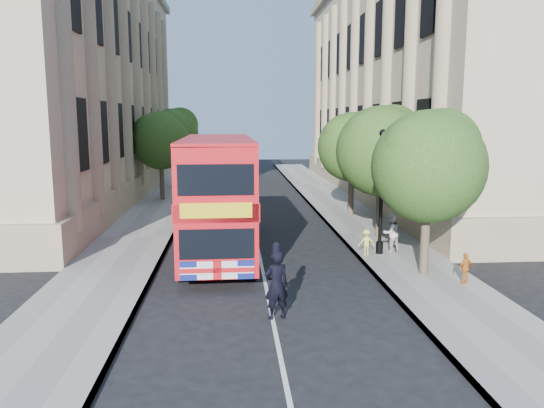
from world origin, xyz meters
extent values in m
plane|color=black|center=(0.00, 0.00, 0.00)|extent=(120.00, 120.00, 0.00)
cube|color=gray|center=(5.75, 10.00, 0.06)|extent=(3.50, 80.00, 0.12)
cube|color=gray|center=(-5.75, 10.00, 0.06)|extent=(3.50, 80.00, 0.12)
cube|color=tan|center=(13.80, 24.00, 9.00)|extent=(12.00, 38.00, 18.00)
cube|color=tan|center=(-13.80, 24.00, 9.00)|extent=(12.00, 38.00, 18.00)
cylinder|color=#473828|center=(5.80, 3.00, 1.43)|extent=(0.32, 0.32, 2.86)
sphere|color=#274A18|center=(5.80, 3.00, 4.03)|extent=(4.00, 4.00, 4.00)
sphere|color=#274A18|center=(6.40, 3.40, 4.68)|extent=(2.80, 2.80, 2.80)
sphere|color=#274A18|center=(5.30, 2.70, 4.55)|extent=(2.60, 2.60, 2.60)
cylinder|color=#473828|center=(5.80, 9.00, 1.50)|extent=(0.32, 0.32, 2.99)
sphere|color=#274A18|center=(5.80, 9.00, 4.22)|extent=(4.20, 4.20, 4.20)
sphere|color=#274A18|center=(6.40, 9.40, 4.90)|extent=(2.94, 2.94, 2.94)
sphere|color=#274A18|center=(5.30, 8.70, 4.76)|extent=(2.73, 2.73, 2.73)
cylinder|color=#473828|center=(5.80, 15.00, 1.45)|extent=(0.32, 0.32, 2.90)
sphere|color=#274A18|center=(5.80, 15.00, 4.09)|extent=(4.00, 4.00, 4.00)
sphere|color=#274A18|center=(6.40, 15.40, 4.75)|extent=(2.80, 2.80, 2.80)
sphere|color=#274A18|center=(5.30, 14.70, 4.62)|extent=(2.60, 2.60, 2.60)
cylinder|color=#473828|center=(-6.00, 22.00, 1.50)|extent=(0.32, 0.32, 2.99)
sphere|color=#274A18|center=(-6.00, 22.00, 4.22)|extent=(4.00, 4.00, 4.00)
sphere|color=#274A18|center=(-5.40, 22.40, 4.90)|extent=(2.80, 2.80, 2.80)
sphere|color=#274A18|center=(-6.50, 21.70, 4.76)|extent=(2.60, 2.60, 2.60)
cylinder|color=#473828|center=(-6.00, 30.00, 1.58)|extent=(0.32, 0.32, 3.17)
sphere|color=#274A18|center=(-6.00, 30.00, 4.46)|extent=(4.20, 4.20, 4.20)
sphere|color=#274A18|center=(-5.40, 30.40, 5.18)|extent=(2.94, 2.94, 2.94)
sphere|color=#274A18|center=(-6.50, 29.70, 5.04)|extent=(2.73, 2.73, 2.73)
cylinder|color=black|center=(5.00, 6.00, 0.37)|extent=(0.30, 0.30, 0.50)
cylinder|color=black|center=(5.00, 6.00, 2.62)|extent=(0.14, 0.14, 5.00)
sphere|color=black|center=(5.00, 6.00, 5.12)|extent=(0.32, 0.32, 0.32)
cube|color=red|center=(-1.72, 6.80, 2.66)|extent=(2.92, 10.47, 4.34)
cube|color=black|center=(-1.72, 6.80, 1.70)|extent=(2.97, 9.81, 0.99)
cube|color=black|center=(-1.72, 6.80, 3.79)|extent=(2.97, 9.81, 0.99)
cube|color=yellow|center=(-1.63, 1.59, 2.80)|extent=(2.31, 0.12, 0.49)
cylinder|color=black|center=(-2.90, 3.11, 0.55)|extent=(0.33, 1.10, 1.10)
cylinder|color=black|center=(-0.42, 3.15, 0.55)|extent=(0.33, 1.10, 1.10)
cylinder|color=black|center=(-3.02, 10.24, 0.55)|extent=(0.33, 1.10, 1.10)
cylinder|color=black|center=(-0.54, 10.28, 0.55)|extent=(0.33, 1.10, 1.10)
cube|color=black|center=(-1.80, 9.58, 1.34)|extent=(1.98, 1.79, 2.08)
cube|color=black|center=(-1.80, 8.74, 1.58)|extent=(1.78, 0.10, 0.69)
cube|color=black|center=(-1.80, 11.76, 1.53)|extent=(1.99, 3.17, 2.48)
cube|color=black|center=(-1.80, 11.16, 0.35)|extent=(1.79, 4.76, 0.25)
cylinder|color=black|center=(-2.69, 9.48, 0.40)|extent=(0.22, 0.79, 0.79)
cylinder|color=black|center=(-0.91, 9.48, 0.40)|extent=(0.22, 0.79, 0.79)
cylinder|color=black|center=(-2.69, 12.75, 0.40)|extent=(0.22, 0.79, 0.79)
cylinder|color=black|center=(-0.91, 12.75, 0.40)|extent=(0.22, 0.79, 0.79)
imported|color=black|center=(0.11, -0.68, 1.00)|extent=(0.84, 0.68, 2.01)
imported|color=beige|center=(5.50, 6.14, 0.96)|extent=(1.02, 0.93, 1.69)
imported|color=orange|center=(6.80, 1.77, 0.65)|extent=(0.68, 0.48, 1.06)
imported|color=#E9DB4F|center=(4.40, 5.86, 0.65)|extent=(0.69, 0.40, 1.06)
camera|label=1|loc=(-1.11, -15.18, 5.69)|focal=35.00mm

